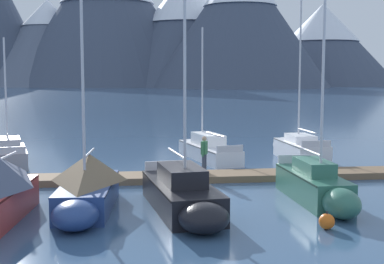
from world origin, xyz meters
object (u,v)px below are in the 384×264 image
sailboat_mid_dock_port (87,185)px  sailboat_far_berth (206,149)px  sailboat_end_of_dock (297,148)px  mooring_buoy_channel_marker (327,221)px  sailboat_mid_dock_starboard (184,195)px  sailboat_outer_slip (317,186)px  sailboat_nearest_berth (8,153)px  person_on_dock (204,152)px

sailboat_mid_dock_port → sailboat_far_berth: sailboat_mid_dock_port is taller
sailboat_end_of_dock → mooring_buoy_channel_marker: size_ratio=16.27×
sailboat_mid_dock_starboard → sailboat_end_of_dock: sailboat_end_of_dock is taller
sailboat_mid_dock_starboard → sailboat_outer_slip: 5.15m
sailboat_mid_dock_starboard → sailboat_far_berth: size_ratio=1.04×
sailboat_mid_dock_starboard → sailboat_outer_slip: sailboat_mid_dock_starboard is taller
sailboat_nearest_berth → person_on_dock: sailboat_nearest_berth is taller
sailboat_nearest_berth → sailboat_end_of_dock: bearing=2.5°
sailboat_mid_dock_starboard → person_on_dock: sailboat_mid_dock_starboard is taller
sailboat_nearest_berth → mooring_buoy_channel_marker: sailboat_nearest_berth is taller
sailboat_far_berth → sailboat_mid_dock_port: bearing=-115.7°
sailboat_outer_slip → mooring_buoy_channel_marker: size_ratio=12.99×
sailboat_outer_slip → sailboat_end_of_dock: (2.30, 10.84, -0.04)m
sailboat_far_berth → sailboat_end_of_dock: (5.25, -0.31, 0.05)m
sailboat_nearest_berth → sailboat_outer_slip: size_ratio=0.90×
sailboat_mid_dock_port → person_on_dock: size_ratio=4.49×
sailboat_mid_dock_port → sailboat_outer_slip: sailboat_mid_dock_port is taller
sailboat_mid_dock_starboard → mooring_buoy_channel_marker: 4.93m
sailboat_mid_dock_port → sailboat_outer_slip: size_ratio=1.01×
sailboat_far_berth → sailboat_outer_slip: 11.54m
sailboat_nearest_berth → sailboat_mid_dock_starboard: sailboat_mid_dock_starboard is taller
sailboat_mid_dock_starboard → sailboat_far_berth: (2.10, 12.12, -0.07)m
sailboat_nearest_berth → sailboat_end_of_dock: 16.14m
sailboat_mid_dock_port → sailboat_end_of_dock: size_ratio=0.80×
sailboat_nearest_berth → mooring_buoy_channel_marker: 18.78m
sailboat_end_of_dock → person_on_dock: (-6.00, -5.71, 0.64)m
sailboat_outer_slip → sailboat_nearest_berth: bearing=143.7°
mooring_buoy_channel_marker → sailboat_far_berth: bearing=98.6°
sailboat_end_of_dock → mooring_buoy_channel_marker: 14.50m
sailboat_mid_dock_port → sailboat_mid_dock_starboard: size_ratio=0.97×
sailboat_nearest_berth → person_on_dock: size_ratio=4.01×
sailboat_far_berth → mooring_buoy_channel_marker: 14.66m
sailboat_mid_dock_starboard → sailboat_end_of_dock: bearing=58.1°
sailboat_outer_slip → sailboat_end_of_dock: size_ratio=0.80×
mooring_buoy_channel_marker → sailboat_end_of_dock: bearing=77.9°
sailboat_nearest_berth → sailboat_outer_slip: 17.15m
sailboat_mid_dock_port → sailboat_end_of_dock: 15.46m
sailboat_mid_dock_starboard → mooring_buoy_channel_marker: bearing=-28.8°
sailboat_nearest_berth → sailboat_far_berth: bearing=5.3°
sailboat_mid_dock_port → person_on_dock: sailboat_mid_dock_port is taller
sailboat_outer_slip → mooring_buoy_channel_marker: (-0.75, -3.33, -0.41)m
sailboat_nearest_berth → sailboat_mid_dock_starboard: 14.15m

